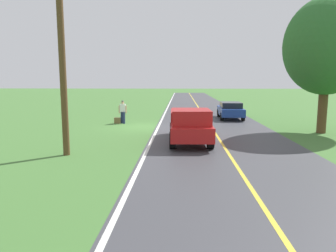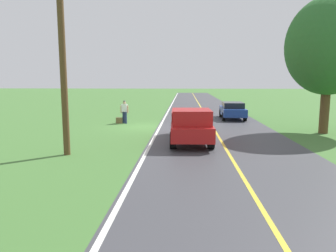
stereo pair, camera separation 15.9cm
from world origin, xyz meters
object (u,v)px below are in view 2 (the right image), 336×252
at_px(hitchhiker_walking, 125,110).
at_px(utility_pole_roadside, 62,53).
at_px(tree_far_side_near, 329,46).
at_px(pickup_truck_passing, 191,124).
at_px(suitcase_carried, 119,120).
at_px(sedan_near_oncoming, 232,110).

distance_m(hitchhiker_walking, utility_pole_roadside, 10.71).
relative_size(hitchhiker_walking, tree_far_side_near, 0.21).
distance_m(tree_far_side_near, utility_pole_roadside, 15.09).
bearing_deg(tree_far_side_near, pickup_truck_passing, 22.66).
height_order(hitchhiker_walking, suitcase_carried, hitchhiker_walking).
relative_size(suitcase_carried, sedan_near_oncoming, 0.10).
bearing_deg(hitchhiker_walking, pickup_truck_passing, 123.76).
bearing_deg(pickup_truck_passing, utility_pole_roadside, 28.14).
xyz_separation_m(pickup_truck_passing, tree_far_side_near, (-8.21, -3.43, 4.26)).
height_order(hitchhiker_walking, tree_far_side_near, tree_far_side_near).
height_order(suitcase_carried, pickup_truck_passing, pickup_truck_passing).
distance_m(suitcase_carried, pickup_truck_passing, 8.93).
xyz_separation_m(tree_far_side_near, utility_pole_roadside, (13.67, 6.34, -0.87)).
bearing_deg(hitchhiker_walking, utility_pole_roadside, 86.47).
height_order(hitchhiker_walking, utility_pole_roadside, utility_pole_roadside).
distance_m(suitcase_carried, sedan_near_oncoming, 9.57).
bearing_deg(suitcase_carried, utility_pole_roadside, 3.40).
relative_size(pickup_truck_passing, utility_pole_roadside, 0.63).
relative_size(suitcase_carried, pickup_truck_passing, 0.08).
bearing_deg(sedan_near_oncoming, utility_pole_roadside, 55.56).
bearing_deg(suitcase_carried, sedan_near_oncoming, 114.63).
bearing_deg(utility_pole_roadside, pickup_truck_passing, -151.86).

